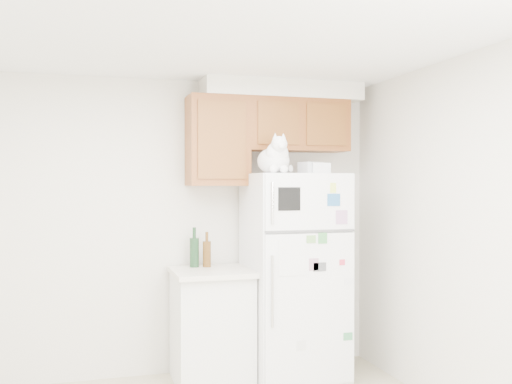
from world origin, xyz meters
name	(u,v)px	position (x,y,z in m)	size (l,w,h in m)	color
room_shell	(215,174)	(0.12, 0.24, 1.67)	(3.84, 4.04, 2.52)	silver
refrigerator	(294,275)	(1.11, 1.61, 0.85)	(0.76, 0.78, 1.70)	white
base_counter	(212,325)	(0.42, 1.68, 0.46)	(0.64, 0.64, 0.92)	white
cat	(275,159)	(0.89, 1.48, 1.82)	(0.31, 0.45, 0.32)	white
storage_box_back	(311,168)	(1.26, 1.64, 1.75)	(0.18, 0.13, 0.10)	white
storage_box_front	(321,168)	(1.32, 1.56, 1.74)	(0.15, 0.11, 0.09)	white
bottle_green	(194,247)	(0.31, 1.85, 1.09)	(0.08, 0.08, 0.33)	#19381E
bottle_amber	(207,249)	(0.41, 1.83, 1.07)	(0.07, 0.07, 0.29)	#593814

